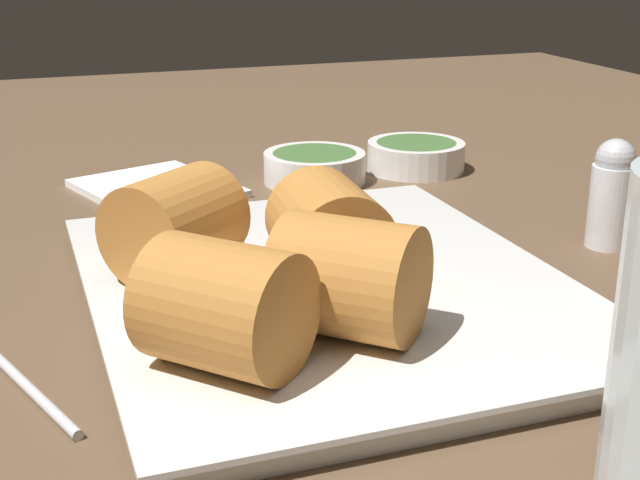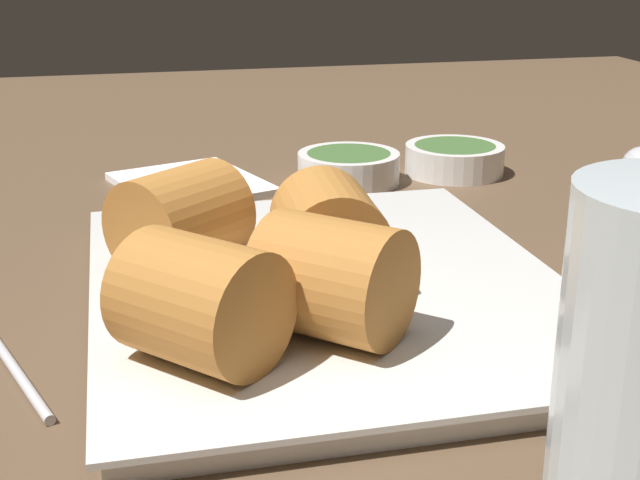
# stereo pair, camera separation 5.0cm
# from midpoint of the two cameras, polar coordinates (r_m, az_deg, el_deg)

# --- Properties ---
(table_surface) EXTENTS (1.80, 1.40, 0.02)m
(table_surface) POSITION_cam_midpoint_polar(r_m,az_deg,el_deg) (0.47, 4.27, -6.54)
(table_surface) COLOR brown
(table_surface) RESTS_ON ground
(serving_plate) EXTENTS (0.31, 0.25, 0.01)m
(serving_plate) POSITION_cam_midpoint_polar(r_m,az_deg,el_deg) (0.49, 2.93, -3.38)
(serving_plate) COLOR silver
(serving_plate) RESTS_ON table_surface
(roll_front_left) EXTENTS (0.08, 0.09, 0.06)m
(roll_front_left) POSITION_cam_midpoint_polar(r_m,az_deg,el_deg) (0.50, -5.76, 1.43)
(roll_front_left) COLOR #B77533
(roll_front_left) RESTS_ON serving_plate
(roll_front_right) EXTENTS (0.09, 0.08, 0.06)m
(roll_front_right) POSITION_cam_midpoint_polar(r_m,az_deg,el_deg) (0.39, -4.54, -3.90)
(roll_front_right) COLOR #B77533
(roll_front_right) RESTS_ON serving_plate
(roll_back_left) EXTENTS (0.09, 0.09, 0.06)m
(roll_back_left) POSITION_cam_midpoint_polar(r_m,az_deg,el_deg) (0.41, 3.70, -2.44)
(roll_back_left) COLOR #B77533
(roll_back_left) RESTS_ON serving_plate
(roll_back_right) EXTENTS (0.08, 0.06, 0.06)m
(roll_back_right) POSITION_cam_midpoint_polar(r_m,az_deg,el_deg) (0.48, 3.68, 0.67)
(roll_back_right) COLOR #B77533
(roll_back_right) RESTS_ON serving_plate
(dipping_bowl_near) EXTENTS (0.08, 0.08, 0.02)m
(dipping_bowl_near) POSITION_cam_midpoint_polar(r_m,az_deg,el_deg) (0.73, 3.82, 4.70)
(dipping_bowl_near) COLOR white
(dipping_bowl_near) RESTS_ON table_surface
(dipping_bowl_far) EXTENTS (0.08, 0.08, 0.02)m
(dipping_bowl_far) POSITION_cam_midpoint_polar(r_m,az_deg,el_deg) (0.76, 10.47, 5.15)
(dipping_bowl_far) COLOR white
(dipping_bowl_far) RESTS_ON table_surface
(napkin) EXTENTS (0.14, 0.13, 0.01)m
(napkin) POSITION_cam_midpoint_polar(r_m,az_deg,el_deg) (0.72, -6.30, 3.56)
(napkin) COLOR white
(napkin) RESTS_ON table_surface
(salt_shaker) EXTENTS (0.03, 0.03, 0.07)m
(salt_shaker) POSITION_cam_midpoint_polar(r_m,az_deg,el_deg) (0.59, 21.98, 2.16)
(salt_shaker) COLOR silver
(salt_shaker) RESTS_ON table_surface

